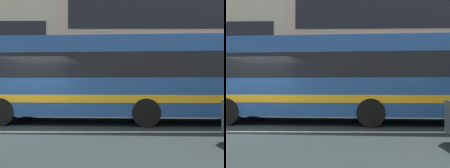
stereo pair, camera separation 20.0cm
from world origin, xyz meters
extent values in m
plane|color=#1E2728|center=(0.00, 0.00, 0.00)|extent=(160.00, 160.00, 0.00)
cube|color=silver|center=(0.00, 0.00, 0.00)|extent=(60.00, 0.16, 0.01)
cube|color=#2D6C38|center=(3.16, 5.60, 0.51)|extent=(14.40, 1.10, 1.03)
cube|color=#C6AB9A|center=(8.55, 13.69, 5.88)|extent=(19.20, 8.06, 11.77)
cube|color=black|center=(8.55, 9.64, 6.82)|extent=(17.66, 0.04, 2.35)
cube|color=#234D8D|center=(3.49, 2.16, 1.77)|extent=(11.20, 3.13, 2.83)
cube|color=black|center=(3.49, 2.16, 2.19)|extent=(10.54, 3.11, 0.91)
cube|color=#F3AC1D|center=(3.49, 2.16, 0.99)|extent=(10.98, 3.14, 0.28)
cube|color=#235089|center=(3.49, 2.16, 3.24)|extent=(10.74, 2.70, 0.12)
cylinder|color=black|center=(-1.10, 1.22, 0.50)|extent=(1.01, 0.33, 1.00)
cylinder|color=black|center=(-0.98, 3.57, 0.50)|extent=(1.01, 0.33, 1.00)
cylinder|color=black|center=(4.11, 0.95, 0.50)|extent=(1.01, 0.33, 1.00)
cylinder|color=black|center=(4.23, 3.30, 0.50)|extent=(1.01, 0.33, 1.00)
camera|label=1|loc=(2.91, -7.30, 1.38)|focal=37.68mm
camera|label=2|loc=(3.11, -7.30, 1.38)|focal=37.68mm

